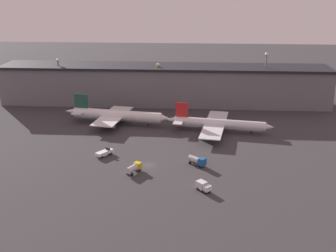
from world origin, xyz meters
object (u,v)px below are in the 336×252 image
at_px(airplane_0, 116,116).
at_px(service_vehicle_3, 134,168).
at_px(service_vehicle_0, 105,152).
at_px(airplane_1, 218,124).
at_px(service_vehicle_2, 203,186).
at_px(service_vehicle_1, 197,160).

xyz_separation_m(airplane_0, service_vehicle_3, (14.45, -48.62, -2.22)).
distance_m(service_vehicle_0, service_vehicle_3, 18.24).
relative_size(airplane_1, service_vehicle_2, 9.03).
xyz_separation_m(airplane_1, service_vehicle_1, (-8.56, -34.34, -1.58)).
distance_m(airplane_0, service_vehicle_0, 35.39).
bearing_deg(airplane_0, service_vehicle_2, -49.65).
height_order(service_vehicle_0, service_vehicle_3, service_vehicle_3).
relative_size(airplane_0, service_vehicle_3, 7.41).
bearing_deg(service_vehicle_3, airplane_1, -6.76).
bearing_deg(airplane_0, service_vehicle_0, -77.83).
xyz_separation_m(airplane_0, service_vehicle_1, (34.86, -41.35, -2.13)).
bearing_deg(service_vehicle_1, airplane_1, 115.78).
height_order(service_vehicle_2, service_vehicle_3, service_vehicle_3).
distance_m(airplane_1, service_vehicle_3, 50.73).
height_order(airplane_1, service_vehicle_1, airplane_1).
bearing_deg(airplane_0, service_vehicle_1, -41.07).
bearing_deg(airplane_0, airplane_1, -0.37).
bearing_deg(service_vehicle_0, service_vehicle_1, -64.25).
bearing_deg(airplane_1, service_vehicle_2, -88.55).
bearing_deg(service_vehicle_2, service_vehicle_0, -168.18).
distance_m(airplane_1, service_vehicle_2, 53.11).
distance_m(airplane_0, service_vehicle_3, 50.77).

